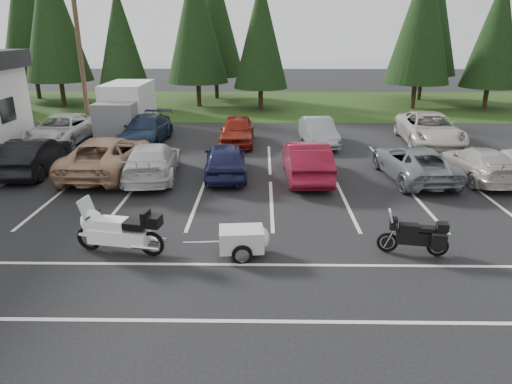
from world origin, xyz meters
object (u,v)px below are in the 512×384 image
Objects in this scene: car_far_4 at (430,129)px; car_far_3 at (318,132)px; car_far_0 at (62,129)px; car_far_2 at (237,130)px; box_truck at (124,110)px; adventure_motorcycle at (414,233)px; car_near_2 at (108,156)px; touring_motorcycle at (118,227)px; car_near_7 at (479,163)px; car_near_3 at (152,161)px; car_near_4 at (226,159)px; car_near_6 at (414,163)px; car_far_1 at (146,130)px; utility_pole at (80,53)px; car_near_1 at (34,156)px; cargo_trailer at (241,242)px; car_near_5 at (306,160)px.

car_far_3 is at bearing -173.94° from car_far_4.
car_far_0 is 0.91× the size of car_far_4.
car_far_3 is (4.40, -0.04, -0.04)m from car_far_2.
car_far_3 is 0.72× the size of car_far_4.
adventure_motorcycle is (12.34, -15.30, -0.80)m from box_truck.
touring_motorcycle is at bearing 111.65° from car_near_2.
car_near_7 is at bearing -14.68° from car_far_0.
car_far_0 is at bearing -49.55° from car_near_3.
car_near_4 is (3.06, 0.27, 0.00)m from car_near_3.
car_far_3 reaches higher than car_near_6.
car_far_0 is at bearing -24.31° from car_near_6.
car_far_1 is at bearing -52.12° from box_truck.
car_far_0 is at bearing 149.39° from adventure_motorcycle.
car_near_6 is 0.93× the size of car_far_0.
car_far_1 is 1.77× the size of touring_motorcycle.
car_near_1 is (0.27, -7.34, -3.93)m from utility_pole.
car_near_7 is 11.85m from cargo_trailer.
car_near_5 is at bearing 66.01° from cargo_trailer.
car_far_0 is at bearing -176.84° from car_far_1.
car_far_1 is (-12.67, 6.14, 0.04)m from car_near_6.
car_far_1 is (3.52, 5.54, -0.03)m from car_near_1.
car_near_6 is at bearing 174.76° from car_near_3.
car_near_2 is at bearing -19.94° from car_near_3.
car_far_1 reaches higher than car_far_3.
adventure_motorcycle is at bearing 124.69° from car_near_4.
adventure_motorcycle is (14.34, -14.80, -4.05)m from utility_pole.
box_truck is at bearing -72.73° from car_near_3.
car_far_4 is 13.87m from adventure_motorcycle.
box_truck reaches higher than car_near_2.
car_near_3 is (5.28, -0.64, -0.03)m from car_near_1.
utility_pole reaches higher than car_far_2.
car_far_4 is at bearing -167.62° from car_near_1.
touring_motorcycle is at bearing 47.72° from car_near_5.
utility_pole is 1.77× the size of car_far_1.
box_truck is 3.20× the size of cargo_trailer.
car_far_4 is at bearing 55.45° from touring_motorcycle.
touring_motorcycle is at bearing 124.41° from car_near_1.
touring_motorcycle is at bearing 67.14° from car_near_4.
utility_pole reaches higher than car_far_3.
car_far_1 reaches higher than car_near_3.
car_near_2 is at bearing 120.29° from touring_motorcycle.
car_near_6 is at bearing -109.63° from car_far_4.
car_far_1 is (0.27, 5.65, -0.07)m from car_near_2.
utility_pole is 2.08× the size of car_near_4.
adventure_motorcycle is (5.57, -12.86, -0.11)m from car_far_2.
box_truck reaches higher than car_far_4.
car_near_2 is 5.09m from car_near_4.
adventure_motorcycle is (-4.85, -12.99, -0.18)m from car_far_4.
cargo_trailer is (3.39, -0.09, -0.39)m from touring_motorcycle.
car_far_4 is (13.65, 6.17, 0.09)m from car_near_3.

